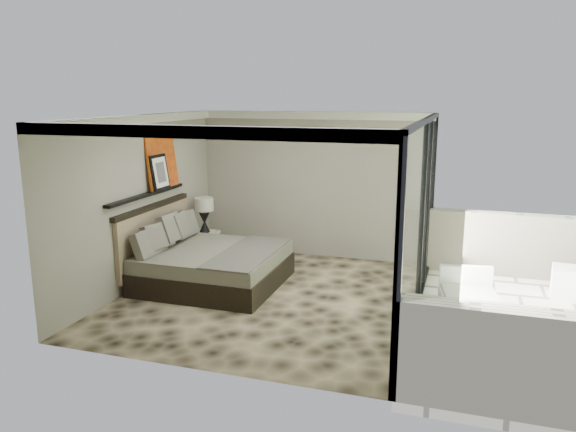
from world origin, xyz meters
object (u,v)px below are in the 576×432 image
(bed, at_px, (208,263))
(table_lamp, at_px, (204,210))
(nightstand, at_px, (203,245))
(ottoman, at_px, (568,283))
(lounger, at_px, (472,309))

(bed, relative_size, table_lamp, 3.36)
(nightstand, bearing_deg, table_lamp, 71.91)
(nightstand, xyz_separation_m, table_lamp, (0.03, 0.04, 0.68))
(ottoman, bearing_deg, bed, -168.79)
(bed, distance_m, table_lamp, 1.66)
(ottoman, bearing_deg, nightstand, 178.08)
(nightstand, height_order, table_lamp, table_lamp)
(bed, distance_m, lounger, 4.24)
(ottoman, bearing_deg, lounger, -134.73)
(nightstand, bearing_deg, ottoman, 16.77)
(bed, bearing_deg, lounger, -4.27)
(table_lamp, distance_m, lounger, 5.29)
(nightstand, bearing_deg, lounger, 0.37)
(bed, xyz_separation_m, lounger, (4.23, -0.32, -0.17))
(bed, relative_size, nightstand, 4.29)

